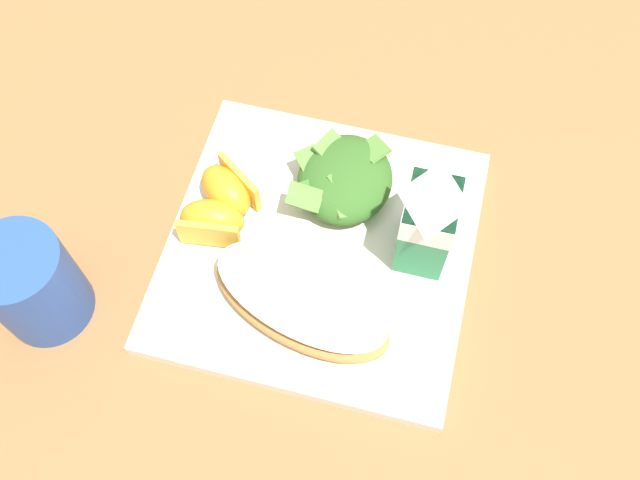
{
  "coord_description": "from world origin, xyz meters",
  "views": [
    {
      "loc": [
        0.29,
        0.07,
        0.6
      ],
      "look_at": [
        0.0,
        0.0,
        0.03
      ],
      "focal_mm": 39.6,
      "sensor_mm": 36.0,
      "label": 1
    }
  ],
  "objects": [
    {
      "name": "ground",
      "position": [
        0.0,
        0.0,
        0.0
      ],
      "size": [
        3.0,
        3.0,
        0.0
      ],
      "primitive_type": "plane",
      "color": "olive"
    },
    {
      "name": "white_plate",
      "position": [
        0.0,
        0.0,
        0.01
      ],
      "size": [
        0.28,
        0.28,
        0.02
      ],
      "primitive_type": "cube",
      "color": "white",
      "rests_on": "ground"
    },
    {
      "name": "cheesy_pizza_bread",
      "position": [
        0.07,
        0.0,
        0.03
      ],
      "size": [
        0.12,
        0.19,
        0.04
      ],
      "color": "#B77F42",
      "rests_on": "white_plate"
    },
    {
      "name": "green_salad_pile",
      "position": [
        -0.06,
        0.01,
        0.04
      ],
      "size": [
        0.1,
        0.1,
        0.04
      ],
      "color": "#336023",
      "rests_on": "white_plate"
    },
    {
      "name": "milk_carton",
      "position": [
        -0.02,
        0.09,
        0.08
      ],
      "size": [
        0.06,
        0.04,
        0.11
      ],
      "color": "#2D8451",
      "rests_on": "white_plate"
    },
    {
      "name": "orange_wedge_front",
      "position": [
        -0.03,
        -0.1,
        0.04
      ],
      "size": [
        0.06,
        0.07,
        0.04
      ],
      "color": "orange",
      "rests_on": "white_plate"
    },
    {
      "name": "orange_wedge_middle",
      "position": [
        0.01,
        -0.1,
        0.04
      ],
      "size": [
        0.04,
        0.06,
        0.04
      ],
      "color": "orange",
      "rests_on": "white_plate"
    },
    {
      "name": "drinking_blue_cup",
      "position": [
        0.11,
        -0.22,
        0.05
      ],
      "size": [
        0.08,
        0.08,
        0.1
      ],
      "primitive_type": "cylinder",
      "color": "#284CA3",
      "rests_on": "ground"
    }
  ]
}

